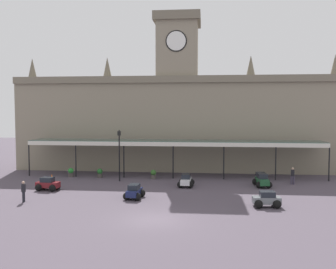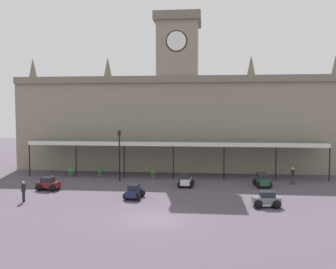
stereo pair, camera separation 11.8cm
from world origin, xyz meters
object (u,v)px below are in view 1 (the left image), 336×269
at_px(pedestrian_beside_cars, 293,175).
at_px(car_green_estate, 262,181).
at_px(car_navy_sedan, 134,192).
at_px(pedestrian_crossing_forecourt, 23,191).
at_px(car_grey_sedan, 267,200).
at_px(car_white_sedan, 186,181).
at_px(victorian_lamppost, 119,150).
at_px(planter_forecourt_centre, 153,174).
at_px(planter_by_canopy, 71,172).
at_px(traffic_cone, 52,177).
at_px(planter_near_kerb, 100,173).
at_px(car_maroon_sedan, 48,185).

bearing_deg(pedestrian_beside_cars, car_green_estate, -156.28).
xyz_separation_m(car_navy_sedan, pedestrian_crossing_forecourt, (-8.50, -2.00, 0.41)).
relative_size(car_green_estate, car_grey_sedan, 1.11).
relative_size(car_green_estate, pedestrian_beside_cars, 1.39).
bearing_deg(pedestrian_beside_cars, car_grey_sedan, -113.62).
bearing_deg(car_white_sedan, car_navy_sedan, -127.43).
bearing_deg(car_navy_sedan, pedestrian_beside_cars, 27.06).
bearing_deg(victorian_lamppost, planter_forecourt_centre, 26.87).
distance_m(car_green_estate, planter_forecourt_centre, 11.25).
relative_size(planter_by_canopy, planter_forecourt_centre, 1.00).
xyz_separation_m(car_green_estate, pedestrian_crossing_forecourt, (-19.68, -7.94, 0.34)).
bearing_deg(traffic_cone, car_white_sedan, -6.68).
height_order(car_navy_sedan, pedestrian_beside_cars, pedestrian_beside_cars).
relative_size(traffic_cone, planter_near_kerb, 0.72).
height_order(pedestrian_beside_cars, planter_near_kerb, pedestrian_beside_cars).
bearing_deg(car_white_sedan, pedestrian_crossing_forecourt, -150.01).
bearing_deg(car_grey_sedan, pedestrian_crossing_forecourt, -179.04).
height_order(car_grey_sedan, planter_forecourt_centre, car_grey_sedan).
relative_size(car_green_estate, pedestrian_crossing_forecourt, 1.39).
xyz_separation_m(victorian_lamppost, planter_near_kerb, (-2.60, 1.86, -2.76)).
relative_size(car_grey_sedan, planter_forecourt_centre, 2.19).
bearing_deg(traffic_cone, car_green_estate, -2.45).
distance_m(pedestrian_crossing_forecourt, pedestrian_beside_cars, 24.66).
distance_m(victorian_lamppost, planter_by_canopy, 6.78).
relative_size(car_white_sedan, car_grey_sedan, 1.00).
bearing_deg(car_green_estate, pedestrian_crossing_forecourt, -158.04).
bearing_deg(car_maroon_sedan, pedestrian_beside_cars, 12.37).
distance_m(car_green_estate, car_navy_sedan, 12.66).
bearing_deg(traffic_cone, planter_near_kerb, 27.67).
bearing_deg(traffic_cone, victorian_lamppost, 3.66).
bearing_deg(pedestrian_beside_cars, victorian_lamppost, -179.89).
relative_size(car_white_sedan, planter_near_kerb, 2.18).
bearing_deg(planter_by_canopy, car_white_sedan, -17.58).
bearing_deg(planter_near_kerb, car_navy_sedan, -58.84).
relative_size(pedestrian_crossing_forecourt, traffic_cone, 2.43).
xyz_separation_m(car_navy_sedan, pedestrian_beside_cars, (14.33, 7.32, 0.41)).
relative_size(car_green_estate, car_maroon_sedan, 1.10).
distance_m(car_maroon_sedan, planter_by_canopy, 6.94).
xyz_separation_m(car_white_sedan, car_navy_sedan, (-3.99, -5.21, 0.00)).
bearing_deg(planter_by_canopy, car_maroon_sedan, -86.66).
bearing_deg(car_white_sedan, planter_near_kerb, 157.53).
bearing_deg(pedestrian_crossing_forecourt, traffic_cone, 99.16).
height_order(car_white_sedan, traffic_cone, car_white_sedan).
bearing_deg(planter_by_canopy, pedestrian_beside_cars, -4.80).
bearing_deg(car_navy_sedan, car_grey_sedan, -9.21).
bearing_deg(pedestrian_beside_cars, car_navy_sedan, -152.94).
distance_m(car_white_sedan, car_navy_sedan, 6.56).
height_order(car_green_estate, pedestrian_beside_cars, pedestrian_beside_cars).
xyz_separation_m(car_green_estate, car_maroon_sedan, (-19.58, -3.60, -0.06)).
bearing_deg(pedestrian_beside_cars, car_white_sedan, -168.46).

